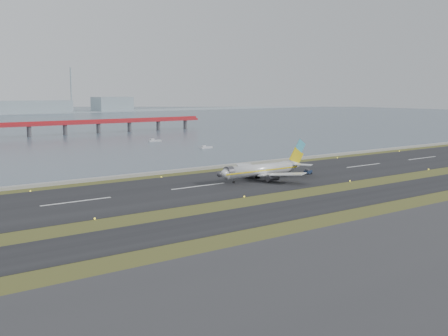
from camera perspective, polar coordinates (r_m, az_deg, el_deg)
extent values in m
plane|color=#374418|center=(152.22, 3.86, -3.42)|extent=(1000.00, 1000.00, 0.00)
cube|color=black|center=(143.59, 7.02, -4.14)|extent=(1000.00, 18.00, 0.10)
cube|color=black|center=(175.51, -2.60, -1.87)|extent=(1000.00, 45.00, 0.10)
cube|color=gray|center=(200.53, -7.49, -0.57)|extent=(1000.00, 2.50, 1.00)
cube|color=#A81C23|center=(381.75, -19.22, 4.13)|extent=(260.00, 5.00, 1.60)
cube|color=#A81C23|center=(381.67, -19.23, 4.36)|extent=(260.00, 0.40, 1.40)
cylinder|color=#4C4C51|center=(382.05, -19.19, 3.46)|extent=(2.80, 2.80, 7.00)
cylinder|color=#4C4C51|center=(421.78, -6.69, 4.23)|extent=(2.80, 2.80, 7.00)
cube|color=#8FA0A9|center=(770.38, -19.37, 5.87)|extent=(110.00, 35.00, 16.00)
cube|color=#8FA0A9|center=(815.48, -11.29, 6.40)|extent=(50.00, 35.00, 20.00)
cylinder|color=#8FA0A9|center=(790.70, -15.27, 7.68)|extent=(1.80, 1.80, 60.00)
cylinder|color=silver|center=(187.43, 3.64, -0.19)|extent=(28.00, 3.80, 3.80)
cone|color=silver|center=(177.70, -0.16, -0.62)|extent=(3.20, 3.80, 3.80)
cone|color=silver|center=(198.29, 7.18, 0.30)|extent=(5.00, 3.80, 3.80)
cube|color=yellow|center=(186.00, 4.03, -0.25)|extent=(31.00, 0.06, 0.45)
cube|color=yellow|center=(188.87, 3.26, -0.12)|extent=(31.00, 0.06, 0.45)
cube|color=silver|center=(182.75, 5.91, -0.64)|extent=(11.31, 15.89, 1.66)
cube|color=silver|center=(195.35, 2.50, -0.05)|extent=(11.31, 15.89, 1.66)
cylinder|color=#3E3D42|center=(183.61, 4.98, -0.97)|extent=(4.20, 2.10, 2.10)
cylinder|color=#3E3D42|center=(192.54, 2.58, -0.53)|extent=(4.20, 2.10, 2.10)
cube|color=yellow|center=(198.49, 7.36, 1.15)|extent=(6.80, 0.35, 6.85)
cube|color=#49B0CF|center=(199.42, 7.77, 2.24)|extent=(4.85, 0.37, 4.90)
cube|color=silver|center=(195.77, 8.03, 0.34)|extent=(5.64, 6.80, 0.22)
cube|color=silver|center=(201.13, 6.49, 0.57)|extent=(5.64, 6.80, 0.22)
cylinder|color=black|center=(180.96, 1.00, -1.44)|extent=(0.80, 0.28, 0.80)
cylinder|color=black|center=(186.78, 4.54, -1.14)|extent=(1.00, 0.38, 1.00)
cylinder|color=black|center=(190.93, 3.42, -0.93)|extent=(1.00, 0.38, 1.00)
cube|color=#16243E|center=(202.68, 8.53, -0.40)|extent=(3.18, 2.08, 1.12)
cube|color=#3E3D42|center=(202.28, 8.47, -0.21)|extent=(1.49, 1.57, 0.65)
cylinder|color=black|center=(201.50, 8.53, -0.60)|extent=(0.68, 0.37, 0.65)
cylinder|color=black|center=(202.37, 8.19, -0.56)|extent=(0.68, 0.37, 0.65)
cylinder|color=black|center=(203.15, 8.87, -0.54)|extent=(0.68, 0.37, 0.65)
cylinder|color=black|center=(204.01, 8.53, -0.49)|extent=(0.68, 0.37, 0.65)
cube|color=silver|center=(289.54, -1.83, 2.08)|extent=(6.90, 2.33, 0.88)
cube|color=silver|center=(288.59, -2.07, 2.22)|extent=(2.00, 1.61, 0.88)
cube|color=silver|center=(329.52, -7.05, 2.75)|extent=(7.88, 3.06, 0.99)
cube|color=silver|center=(328.74, -7.31, 2.89)|extent=(2.34, 1.94, 0.99)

